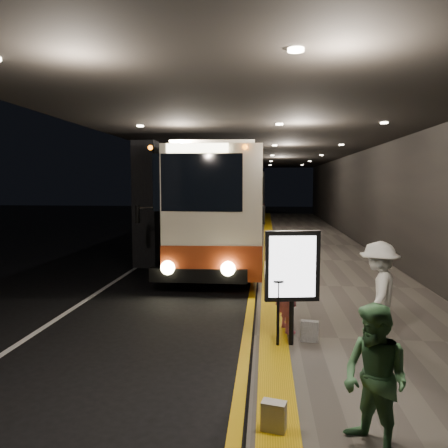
{
  "coord_description": "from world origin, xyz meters",
  "views": [
    {
      "loc": [
        2.69,
        -10.96,
        2.93
      ],
      "look_at": [
        1.42,
        2.19,
        1.7
      ],
      "focal_mm": 35.0,
      "sensor_mm": 36.0,
      "label": 1
    }
  ],
  "objects_px": {
    "bag_polka": "(310,331)",
    "coach_second": "(241,199)",
    "coach_main": "(222,210)",
    "bag_plain": "(274,416)",
    "passenger_boarding": "(288,284)",
    "stanchion_post": "(278,314)",
    "passenger_waiting_green": "(375,379)",
    "passenger_waiting_white": "(379,294)",
    "info_sign": "(292,268)"
  },
  "relations": [
    {
      "from": "bag_polka",
      "to": "coach_second",
      "type": "bearing_deg",
      "value": 96.35
    },
    {
      "from": "coach_main",
      "to": "bag_plain",
      "type": "bearing_deg",
      "value": -84.73
    },
    {
      "from": "coach_second",
      "to": "passenger_boarding",
      "type": "distance_m",
      "value": 22.44
    },
    {
      "from": "bag_polka",
      "to": "stanchion_post",
      "type": "relative_size",
      "value": 0.33
    },
    {
      "from": "passenger_waiting_green",
      "to": "passenger_waiting_white",
      "type": "bearing_deg",
      "value": 131.31
    },
    {
      "from": "coach_second",
      "to": "stanchion_post",
      "type": "xyz_separation_m",
      "value": [
        1.98,
        -23.13,
        -1.15
      ]
    },
    {
      "from": "passenger_boarding",
      "to": "bag_plain",
      "type": "relative_size",
      "value": 5.29
    },
    {
      "from": "coach_second",
      "to": "passenger_boarding",
      "type": "xyz_separation_m",
      "value": [
        2.18,
        -22.32,
        -0.81
      ]
    },
    {
      "from": "passenger_boarding",
      "to": "passenger_waiting_white",
      "type": "distance_m",
      "value": 1.62
    },
    {
      "from": "passenger_waiting_white",
      "to": "bag_polka",
      "type": "relative_size",
      "value": 4.86
    },
    {
      "from": "coach_main",
      "to": "info_sign",
      "type": "distance_m",
      "value": 9.94
    },
    {
      "from": "stanchion_post",
      "to": "info_sign",
      "type": "bearing_deg",
      "value": 18.08
    },
    {
      "from": "bag_polka",
      "to": "info_sign",
      "type": "xyz_separation_m",
      "value": [
        -0.33,
        -0.19,
        1.16
      ]
    },
    {
      "from": "bag_plain",
      "to": "coach_main",
      "type": "bearing_deg",
      "value": 98.4
    },
    {
      "from": "coach_main",
      "to": "passenger_waiting_white",
      "type": "distance_m",
      "value": 10.26
    },
    {
      "from": "bag_plain",
      "to": "coach_second",
      "type": "bearing_deg",
      "value": 94.15
    },
    {
      "from": "passenger_waiting_white",
      "to": "bag_plain",
      "type": "bearing_deg",
      "value": -10.76
    },
    {
      "from": "bag_plain",
      "to": "passenger_boarding",
      "type": "bearing_deg",
      "value": 84.72
    },
    {
      "from": "passenger_boarding",
      "to": "bag_plain",
      "type": "bearing_deg",
      "value": 160.43
    },
    {
      "from": "passenger_waiting_green",
      "to": "info_sign",
      "type": "bearing_deg",
      "value": 158.69
    },
    {
      "from": "coach_second",
      "to": "bag_polka",
      "type": "bearing_deg",
      "value": -80.31
    },
    {
      "from": "coach_second",
      "to": "passenger_boarding",
      "type": "bearing_deg",
      "value": -81.07
    },
    {
      "from": "coach_second",
      "to": "bag_polka",
      "type": "height_order",
      "value": "coach_second"
    },
    {
      "from": "coach_second",
      "to": "passenger_waiting_green",
      "type": "bearing_deg",
      "value": -80.31
    },
    {
      "from": "coach_second",
      "to": "passenger_waiting_white",
      "type": "bearing_deg",
      "value": -77.5
    },
    {
      "from": "coach_second",
      "to": "passenger_waiting_green",
      "type": "height_order",
      "value": "coach_second"
    },
    {
      "from": "stanchion_post",
      "to": "coach_second",
      "type": "bearing_deg",
      "value": 94.89
    },
    {
      "from": "info_sign",
      "to": "passenger_waiting_white",
      "type": "bearing_deg",
      "value": -3.45
    },
    {
      "from": "passenger_boarding",
      "to": "info_sign",
      "type": "height_order",
      "value": "info_sign"
    },
    {
      "from": "passenger_boarding",
      "to": "passenger_waiting_white",
      "type": "relative_size",
      "value": 1.0
    },
    {
      "from": "coach_main",
      "to": "passenger_waiting_green",
      "type": "distance_m",
      "value": 13.01
    },
    {
      "from": "stanchion_post",
      "to": "passenger_boarding",
      "type": "bearing_deg",
      "value": 75.87
    },
    {
      "from": "passenger_waiting_white",
      "to": "coach_second",
      "type": "bearing_deg",
      "value": -148.8
    },
    {
      "from": "passenger_waiting_white",
      "to": "bag_polka",
      "type": "xyz_separation_m",
      "value": [
        -1.15,
        0.04,
        -0.71
      ]
    },
    {
      "from": "passenger_waiting_green",
      "to": "bag_plain",
      "type": "relative_size",
      "value": 4.56
    },
    {
      "from": "passenger_waiting_white",
      "to": "bag_polka",
      "type": "height_order",
      "value": "passenger_waiting_white"
    },
    {
      "from": "coach_main",
      "to": "bag_plain",
      "type": "relative_size",
      "value": 37.37
    },
    {
      "from": "coach_second",
      "to": "info_sign",
      "type": "height_order",
      "value": "coach_second"
    },
    {
      "from": "passenger_waiting_green",
      "to": "info_sign",
      "type": "height_order",
      "value": "info_sign"
    },
    {
      "from": "passenger_boarding",
      "to": "bag_polka",
      "type": "bearing_deg",
      "value": -160.96
    },
    {
      "from": "coach_main",
      "to": "passenger_boarding",
      "type": "height_order",
      "value": "coach_main"
    },
    {
      "from": "bag_plain",
      "to": "info_sign",
      "type": "bearing_deg",
      "value": 82.66
    },
    {
      "from": "stanchion_post",
      "to": "coach_main",
      "type": "bearing_deg",
      "value": 101.24
    },
    {
      "from": "bag_plain",
      "to": "passenger_waiting_green",
      "type": "bearing_deg",
      "value": -14.89
    },
    {
      "from": "coach_second",
      "to": "bag_polka",
      "type": "xyz_separation_m",
      "value": [
        2.54,
        -22.87,
        -1.53
      ]
    },
    {
      "from": "coach_main",
      "to": "bag_polka",
      "type": "bearing_deg",
      "value": -78.37
    },
    {
      "from": "bag_plain",
      "to": "stanchion_post",
      "type": "xyz_separation_m",
      "value": [
        0.11,
        2.61,
        0.39
      ]
    },
    {
      "from": "bag_polka",
      "to": "coach_main",
      "type": "bearing_deg",
      "value": 104.76
    },
    {
      "from": "info_sign",
      "to": "passenger_waiting_green",
      "type": "bearing_deg",
      "value": -86.04
    },
    {
      "from": "coach_main",
      "to": "passenger_waiting_white",
      "type": "relative_size",
      "value": 7.07
    }
  ]
}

